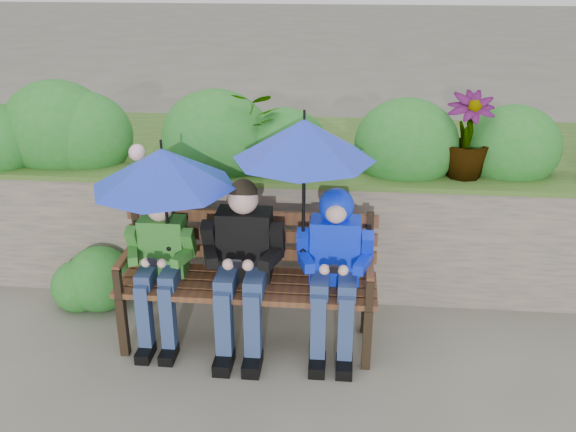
# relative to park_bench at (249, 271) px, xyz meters

# --- Properties ---
(ground) EXTENTS (60.00, 60.00, 0.00)m
(ground) POSITION_rel_park_bench_xyz_m (0.28, 0.00, -0.55)
(ground) COLOR #5C5B4F
(ground) RESTS_ON ground
(garden_backdrop) EXTENTS (8.00, 2.87, 1.82)m
(garden_backdrop) POSITION_rel_park_bench_xyz_m (0.17, 1.58, 0.10)
(garden_backdrop) COLOR #5D5751
(garden_backdrop) RESTS_ON ground
(park_bench) EXTENTS (1.84, 0.54, 0.97)m
(park_bench) POSITION_rel_park_bench_xyz_m (0.00, 0.00, 0.00)
(park_bench) COLOR black
(park_bench) RESTS_ON ground
(boy_left) EXTENTS (0.48, 0.55, 1.13)m
(boy_left) POSITION_rel_park_bench_xyz_m (-0.62, -0.09, 0.09)
(boy_left) COLOR #287124
(boy_left) RESTS_ON ground
(boy_middle) EXTENTS (0.57, 0.66, 1.25)m
(boy_middle) POSITION_rel_park_bench_xyz_m (-0.02, -0.10, 0.14)
(boy_middle) COLOR black
(boy_middle) RESTS_ON ground
(boy_right) EXTENTS (0.53, 0.64, 1.20)m
(boy_right) POSITION_rel_park_bench_xyz_m (0.62, -0.08, 0.16)
(boy_right) COLOR #0C16D4
(boy_right) RESTS_ON ground
(umbrella_left) EXTENTS (1.00, 1.00, 0.82)m
(umbrella_left) POSITION_rel_park_bench_xyz_m (-0.55, -0.07, 0.79)
(umbrella_left) COLOR #1D34D3
(umbrella_left) RESTS_ON ground
(umbrella_right) EXTENTS (0.94, 0.94, 1.02)m
(umbrella_right) POSITION_rel_park_bench_xyz_m (0.40, -0.07, 1.01)
(umbrella_right) COLOR #1D34D3
(umbrella_right) RESTS_ON ground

